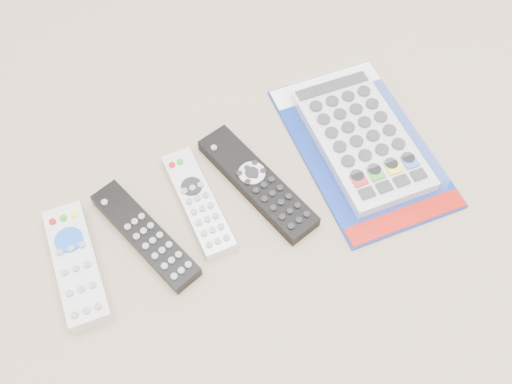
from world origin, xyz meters
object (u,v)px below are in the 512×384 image
remote_slim_black (145,235)px  remote_silver_dvd (198,202)px  remote_small_grey (76,264)px  jumbo_remote_packaged (362,138)px  remote_large_black (257,183)px

remote_slim_black → remote_silver_dvd: size_ratio=1.08×
remote_small_grey → jumbo_remote_packaged: bearing=5.7°
remote_silver_dvd → jumbo_remote_packaged: bearing=-0.9°
remote_small_grey → jumbo_remote_packaged: 0.44m
remote_silver_dvd → remote_slim_black: bearing=-167.5°
remote_small_grey → remote_silver_dvd: remote_small_grey is taller
remote_small_grey → remote_slim_black: (0.09, -0.01, -0.00)m
remote_slim_black → remote_small_grey: bearing=163.9°
remote_slim_black → jumbo_remote_packaged: 0.34m
remote_large_black → jumbo_remote_packaged: (0.17, -0.02, 0.01)m
remote_small_grey → remote_large_black: remote_small_grey is taller
jumbo_remote_packaged → remote_slim_black: bearing=-174.4°
jumbo_remote_packaged → remote_silver_dvd: bearing=-177.7°
remote_silver_dvd → remote_large_black: remote_large_black is taller
remote_large_black → remote_slim_black: bearing=168.9°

